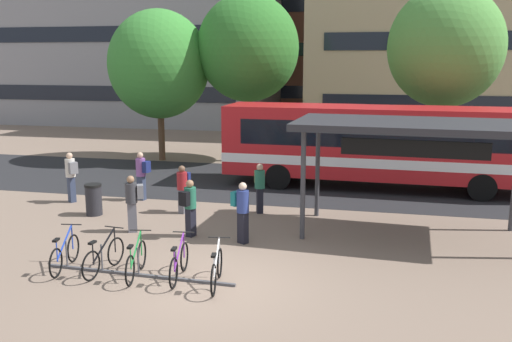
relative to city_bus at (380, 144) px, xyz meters
name	(u,v)px	position (x,y,z in m)	size (l,w,h in m)	color
ground	(210,284)	(-3.68, -10.48, -1.78)	(200.00, 200.00, 0.00)	#7A6656
bus_lane_asphalt	(286,183)	(-3.68, 0.00, -1.77)	(80.00, 7.20, 0.01)	#232326
city_bus	(380,144)	(0.00, 0.00, 0.00)	(12.09, 2.91, 3.20)	red
bike_rack	(139,272)	(-5.44, -10.42, -1.68)	(4.75, 0.26, 0.70)	#47474C
parked_bicycle_blue_0	(65,254)	(-7.35, -10.41, -1.39)	(0.52, 1.71, 0.99)	black
parked_bicycle_black_1	(104,257)	(-6.33, -10.38, -1.39)	(0.52, 1.72, 0.99)	black
parked_bicycle_green_2	(136,261)	(-5.47, -10.46, -1.39)	(0.52, 1.71, 0.99)	black
parked_bicycle_purple_3	(179,263)	(-4.44, -10.38, -1.39)	(0.52, 1.72, 0.99)	black
parked_bicycle_white_4	(217,270)	(-3.48, -10.57, -1.39)	(0.52, 1.71, 0.99)	black
transit_shelter	(415,129)	(0.90, -5.84, 1.32)	(6.79, 3.60, 3.29)	#38383D
commuter_olive_pack_0	(260,185)	(-3.82, -4.47, -0.82)	(0.47, 0.60, 1.65)	black
commuter_grey_pack_1	(133,200)	(-7.00, -7.32, -0.79)	(0.60, 0.50, 1.70)	#565660
commuter_grey_pack_2	(71,174)	(-10.62, -4.62, -0.74)	(0.60, 0.55, 1.79)	#2D3851
commuter_black_pack_3	(190,204)	(-5.23, -7.37, -0.82)	(0.46, 0.59, 1.66)	black
commuter_navy_pack_4	(142,173)	(-8.31, -3.78, -0.77)	(0.58, 0.42, 1.75)	#2D3851
commuter_navy_pack_5	(183,186)	(-6.29, -5.06, -0.85)	(0.38, 0.56, 1.60)	#565660
commuter_teal_pack_6	(242,208)	(-3.65, -7.56, -0.78)	(0.61, 0.54, 1.72)	black
trash_bin	(94,199)	(-9.04, -5.93, -1.26)	(0.55, 0.55, 1.03)	#232328
street_tree_0	(248,48)	(-6.37, 4.58, 3.74)	(4.89, 4.89, 8.10)	brown
street_tree_1	(159,64)	(-10.69, 3.92, 2.97)	(4.95, 4.95, 7.40)	brown
street_tree_2	(445,47)	(2.61, 3.99, 3.74)	(4.97, 4.97, 8.16)	brown
building_left_wing	(139,15)	(-19.32, 20.92, 6.69)	(21.50, 11.03, 16.94)	gray
building_centre_block	(361,54)	(-1.96, 31.30, 3.70)	(19.03, 10.57, 10.94)	brown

